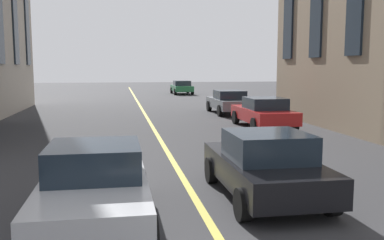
{
  "coord_description": "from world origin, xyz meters",
  "views": [
    {
      "loc": [
        1.32,
        1.53,
        2.7
      ],
      "look_at": [
        10.98,
        -0.15,
        1.49
      ],
      "focal_mm": 39.89,
      "sensor_mm": 36.0,
      "label": 1
    }
  ],
  "objects_px": {
    "car_green_parked_a": "(182,87)",
    "car_red_near": "(263,112)",
    "car_silver_parked_b": "(95,186)",
    "car_black_trailing": "(265,165)",
    "car_grey_mid": "(229,102)"
  },
  "relations": [
    {
      "from": "car_green_parked_a",
      "to": "car_red_near",
      "type": "relative_size",
      "value": 1.0
    },
    {
      "from": "car_green_parked_a",
      "to": "car_silver_parked_b",
      "type": "relative_size",
      "value": 1.13
    },
    {
      "from": "car_silver_parked_b",
      "to": "car_red_near",
      "type": "distance_m",
      "value": 12.95
    },
    {
      "from": "car_grey_mid",
      "to": "car_red_near",
      "type": "height_order",
      "value": "same"
    },
    {
      "from": "car_green_parked_a",
      "to": "car_grey_mid",
      "type": "relative_size",
      "value": 1.0
    },
    {
      "from": "car_green_parked_a",
      "to": "car_red_near",
      "type": "xyz_separation_m",
      "value": [
        -24.78,
        0.0,
        0.0
      ]
    },
    {
      "from": "car_black_trailing",
      "to": "car_red_near",
      "type": "bearing_deg",
      "value": -19.18
    },
    {
      "from": "car_green_parked_a",
      "to": "car_red_near",
      "type": "height_order",
      "value": "same"
    },
    {
      "from": "car_green_parked_a",
      "to": "car_red_near",
      "type": "distance_m",
      "value": 24.78
    },
    {
      "from": "car_silver_parked_b",
      "to": "car_red_near",
      "type": "xyz_separation_m",
      "value": [
        10.99,
        -6.85,
        0.0
      ]
    },
    {
      "from": "car_green_parked_a",
      "to": "car_black_trailing",
      "type": "distance_m",
      "value": 34.9
    },
    {
      "from": "car_red_near",
      "to": "car_black_trailing",
      "type": "relative_size",
      "value": 1.13
    },
    {
      "from": "car_grey_mid",
      "to": "car_black_trailing",
      "type": "bearing_deg",
      "value": 167.81
    },
    {
      "from": "car_green_parked_a",
      "to": "car_grey_mid",
      "type": "xyz_separation_m",
      "value": [
        -18.7,
        0.0,
        0.0
      ]
    },
    {
      "from": "car_red_near",
      "to": "car_black_trailing",
      "type": "distance_m",
      "value": 10.54
    }
  ]
}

